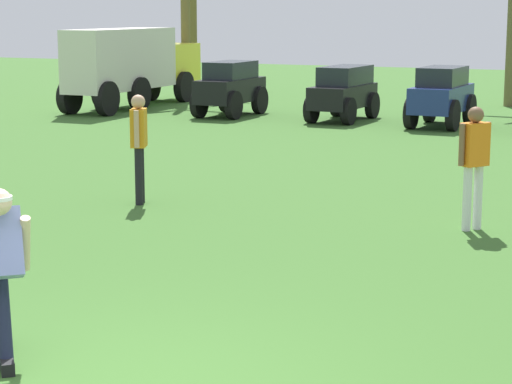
{
  "coord_description": "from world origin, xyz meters",
  "views": [
    {
      "loc": [
        3.77,
        -5.78,
        2.76
      ],
      "look_at": [
        -0.36,
        3.39,
        0.9
      ],
      "focal_mm": 70.0,
      "sensor_mm": 36.0,
      "label": 1
    }
  ],
  "objects_px": {
    "teammate_midfield": "(474,156)",
    "box_truck": "(131,63)",
    "teammate_near_sideline": "(139,138)",
    "parked_car_slot_b": "(344,91)",
    "frisbee_thrower": "(0,265)",
    "parked_car_slot_a": "(230,87)",
    "parked_car_slot_c": "(442,95)"
  },
  "relations": [
    {
      "from": "parked_car_slot_c",
      "to": "parked_car_slot_b",
      "type": "bearing_deg",
      "value": 173.82
    },
    {
      "from": "parked_car_slot_b",
      "to": "box_truck",
      "type": "bearing_deg",
      "value": 174.17
    },
    {
      "from": "parked_car_slot_c",
      "to": "box_truck",
      "type": "xyz_separation_m",
      "value": [
        -9.03,
        0.94,
        0.49
      ]
    },
    {
      "from": "frisbee_thrower",
      "to": "teammate_near_sideline",
      "type": "distance_m",
      "value": 6.51
    },
    {
      "from": "teammate_midfield",
      "to": "parked_car_slot_a",
      "type": "xyz_separation_m",
      "value": [
        -8.65,
        10.95,
        -0.2
      ]
    },
    {
      "from": "teammate_midfield",
      "to": "box_truck",
      "type": "xyz_separation_m",
      "value": [
        -12.11,
        11.78,
        0.29
      ]
    },
    {
      "from": "teammate_near_sideline",
      "to": "parked_car_slot_c",
      "type": "height_order",
      "value": "teammate_near_sideline"
    },
    {
      "from": "teammate_near_sideline",
      "to": "teammate_midfield",
      "type": "distance_m",
      "value": 4.71
    },
    {
      "from": "parked_car_slot_c",
      "to": "box_truck",
      "type": "height_order",
      "value": "box_truck"
    },
    {
      "from": "frisbee_thrower",
      "to": "parked_car_slot_c",
      "type": "xyz_separation_m",
      "value": [
        -0.75,
        17.14,
        -0.06
      ]
    },
    {
      "from": "frisbee_thrower",
      "to": "parked_car_slot_a",
      "type": "height_order",
      "value": "frisbee_thrower"
    },
    {
      "from": "parked_car_slot_b",
      "to": "box_truck",
      "type": "relative_size",
      "value": 0.41
    },
    {
      "from": "teammate_midfield",
      "to": "parked_car_slot_c",
      "type": "distance_m",
      "value": 11.28
    },
    {
      "from": "parked_car_slot_a",
      "to": "box_truck",
      "type": "xyz_separation_m",
      "value": [
        -3.46,
        0.84,
        0.49
      ]
    },
    {
      "from": "frisbee_thrower",
      "to": "box_truck",
      "type": "xyz_separation_m",
      "value": [
        -9.78,
        18.08,
        0.43
      ]
    },
    {
      "from": "parked_car_slot_a",
      "to": "box_truck",
      "type": "height_order",
      "value": "box_truck"
    },
    {
      "from": "frisbee_thrower",
      "to": "parked_car_slot_a",
      "type": "bearing_deg",
      "value": 110.12
    },
    {
      "from": "teammate_near_sideline",
      "to": "box_truck",
      "type": "bearing_deg",
      "value": 121.66
    },
    {
      "from": "teammate_near_sideline",
      "to": "parked_car_slot_b",
      "type": "bearing_deg",
      "value": 94.58
    },
    {
      "from": "teammate_midfield",
      "to": "parked_car_slot_b",
      "type": "height_order",
      "value": "teammate_midfield"
    },
    {
      "from": "teammate_near_sideline",
      "to": "teammate_midfield",
      "type": "relative_size",
      "value": 1.0
    },
    {
      "from": "teammate_midfield",
      "to": "box_truck",
      "type": "distance_m",
      "value": 16.9
    },
    {
      "from": "teammate_near_sideline",
      "to": "parked_car_slot_c",
      "type": "xyz_separation_m",
      "value": [
        1.62,
        11.08,
        -0.2
      ]
    },
    {
      "from": "parked_car_slot_a",
      "to": "teammate_midfield",
      "type": "bearing_deg",
      "value": -51.69
    },
    {
      "from": "teammate_near_sideline",
      "to": "parked_car_slot_b",
      "type": "relative_size",
      "value": 0.64
    },
    {
      "from": "parked_car_slot_b",
      "to": "parked_car_slot_c",
      "type": "relative_size",
      "value": 1.02
    },
    {
      "from": "parked_car_slot_b",
      "to": "box_truck",
      "type": "distance_m",
      "value": 6.55
    },
    {
      "from": "frisbee_thrower",
      "to": "teammate_near_sideline",
      "type": "height_order",
      "value": "teammate_near_sideline"
    },
    {
      "from": "teammate_near_sideline",
      "to": "box_truck",
      "type": "relative_size",
      "value": 0.26
    },
    {
      "from": "parked_car_slot_a",
      "to": "parked_car_slot_b",
      "type": "relative_size",
      "value": 0.97
    },
    {
      "from": "parked_car_slot_b",
      "to": "box_truck",
      "type": "height_order",
      "value": "box_truck"
    },
    {
      "from": "frisbee_thrower",
      "to": "parked_car_slot_b",
      "type": "distance_m",
      "value": 17.72
    }
  ]
}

